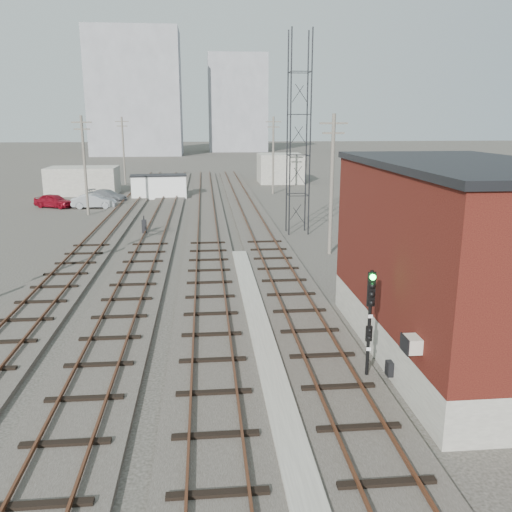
{
  "coord_description": "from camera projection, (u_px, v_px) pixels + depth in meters",
  "views": [
    {
      "loc": [
        -1.65,
        -6.19,
        8.61
      ],
      "look_at": [
        0.76,
        19.13,
        2.2
      ],
      "focal_mm": 38.0,
      "sensor_mm": 36.0,
      "label": 1
    }
  ],
  "objects": [
    {
      "name": "signal_mast",
      "position": [
        370.0,
        318.0,
        17.88
      ],
      "size": [
        0.4,
        0.41,
        3.87
      ],
      "color": "gray",
      "rests_on": "ground"
    },
    {
      "name": "shed_right",
      "position": [
        280.0,
        168.0,
        76.14
      ],
      "size": [
        6.0,
        6.0,
        4.0
      ],
      "primitive_type": "cube",
      "color": "gray",
      "rests_on": "ground"
    },
    {
      "name": "utility_pole_left_b",
      "position": [
        85.0,
        163.0,
        49.35
      ],
      "size": [
        1.8,
        0.24,
        9.0
      ],
      "color": "#595147",
      "rests_on": "ground"
    },
    {
      "name": "site_trailer",
      "position": [
        159.0,
        186.0,
        61.11
      ],
      "size": [
        6.44,
        3.23,
        2.62
      ],
      "rotation": [
        0.0,
        0.0,
        0.08
      ],
      "color": "white",
      "rests_on": "ground"
    },
    {
      "name": "lattice_tower",
      "position": [
        299.0,
        135.0,
        40.69
      ],
      "size": [
        1.6,
        1.6,
        15.0
      ],
      "color": "black",
      "rests_on": "ground"
    },
    {
      "name": "track_mid_left",
      "position": [
        159.0,
        224.0,
        45.35
      ],
      "size": [
        3.2,
        90.0,
        0.39
      ],
      "color": "#332D28",
      "rests_on": "ground"
    },
    {
      "name": "shed_left",
      "position": [
        83.0,
        181.0,
        64.29
      ],
      "size": [
        8.0,
        5.0,
        3.2
      ],
      "primitive_type": "cube",
      "color": "gray",
      "rests_on": "ground"
    },
    {
      "name": "car_red",
      "position": [
        54.0,
        201.0,
        54.48
      ],
      "size": [
        4.41,
        3.21,
        1.39
      ],
      "primitive_type": "imported",
      "rotation": [
        0.0,
        0.0,
        1.14
      ],
      "color": "maroon",
      "rests_on": "ground"
    },
    {
      "name": "utility_pole_right_a",
      "position": [
        332.0,
        181.0,
        34.69
      ],
      "size": [
        1.8,
        0.24,
        9.0
      ],
      "color": "#595147",
      "rests_on": "ground"
    },
    {
      "name": "track_mid_right",
      "position": [
        207.0,
        224.0,
        45.72
      ],
      "size": [
        3.2,
        90.0,
        0.39
      ],
      "color": "#332D28",
      "rests_on": "ground"
    },
    {
      "name": "apartment_left",
      "position": [
        136.0,
        93.0,
        133.24
      ],
      "size": [
        22.0,
        14.0,
        30.0
      ],
      "primitive_type": "cube",
      "color": "gray",
      "rests_on": "ground"
    },
    {
      "name": "apartment_right",
      "position": [
        237.0,
        104.0,
        150.59
      ],
      "size": [
        16.0,
        12.0,
        26.0
      ],
      "primitive_type": "cube",
      "color": "gray",
      "rests_on": "ground"
    },
    {
      "name": "track_right",
      "position": [
        254.0,
        223.0,
        46.08
      ],
      "size": [
        3.2,
        90.0,
        0.39
      ],
      "color": "#332D28",
      "rests_on": "ground"
    },
    {
      "name": "brick_building",
      "position": [
        459.0,
        261.0,
        19.62
      ],
      "size": [
        6.54,
        12.2,
        7.22
      ],
      "color": "gray",
      "rests_on": "ground"
    },
    {
      "name": "utility_pole_left_c",
      "position": [
        123.0,
        149.0,
        73.49
      ],
      "size": [
        1.8,
        0.24,
        9.0
      ],
      "color": "#595147",
      "rests_on": "ground"
    },
    {
      "name": "utility_pole_right_b",
      "position": [
        273.0,
        153.0,
        63.65
      ],
      "size": [
        1.8,
        0.24,
        9.0
      ],
      "color": "#595147",
      "rests_on": "ground"
    },
    {
      "name": "platform_curb",
      "position": [
        262.0,
        337.0,
        21.76
      ],
      "size": [
        0.9,
        28.0,
        0.26
      ],
      "primitive_type": "cube",
      "color": "gray",
      "rests_on": "ground"
    },
    {
      "name": "ground",
      "position": [
        218.0,
        192.0,
        66.15
      ],
      "size": [
        320.0,
        320.0,
        0.0
      ],
      "primitive_type": "plane",
      "color": "#282621",
      "rests_on": "ground"
    },
    {
      "name": "switch_stand",
      "position": [
        144.0,
        227.0,
        41.35
      ],
      "size": [
        0.34,
        0.34,
        1.43
      ],
      "rotation": [
        0.0,
        0.0,
        -0.04
      ],
      "color": "black",
      "rests_on": "ground"
    },
    {
      "name": "track_left",
      "position": [
        111.0,
        225.0,
        44.98
      ],
      "size": [
        3.2,
        90.0,
        0.39
      ],
      "color": "#332D28",
      "rests_on": "ground"
    },
    {
      "name": "car_silver",
      "position": [
        94.0,
        201.0,
        54.18
      ],
      "size": [
        4.28,
        1.51,
        1.41
      ],
      "primitive_type": "imported",
      "rotation": [
        0.0,
        0.0,
        1.57
      ],
      "color": "#929599",
      "rests_on": "ground"
    },
    {
      "name": "car_grey",
      "position": [
        107.0,
        196.0,
        58.38
      ],
      "size": [
        4.9,
        3.51,
        1.32
      ],
      "primitive_type": "imported",
      "rotation": [
        0.0,
        0.0,
        1.16
      ],
      "color": "slate",
      "rests_on": "ground"
    }
  ]
}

